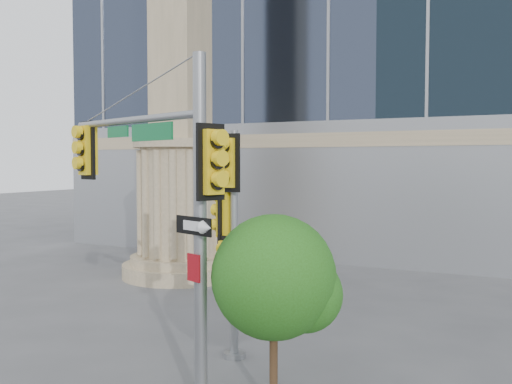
% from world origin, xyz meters
% --- Properties ---
extents(monument, '(4.40, 4.40, 16.60)m').
position_xyz_m(monument, '(-6.00, 9.00, 5.52)').
color(monument, tan).
rests_on(monument, ground).
extents(main_signal_pole, '(4.53, 2.02, 6.10)m').
position_xyz_m(main_signal_pole, '(-0.28, -0.20, 3.78)').
color(main_signal_pole, slate).
rests_on(main_signal_pole, ground).
extents(secondary_signal_pole, '(0.85, 0.66, 4.95)m').
position_xyz_m(secondary_signal_pole, '(-0.05, 1.89, 2.91)').
color(secondary_signal_pole, slate).
rests_on(secondary_signal_pole, ground).
extents(street_tree, '(2.18, 2.13, 3.39)m').
position_xyz_m(street_tree, '(1.93, -0.05, 2.23)').
color(street_tree, tan).
rests_on(street_tree, ground).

